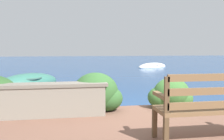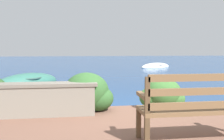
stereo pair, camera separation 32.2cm
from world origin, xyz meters
name	(u,v)px [view 1 (the left image)]	position (x,y,z in m)	size (l,w,h in m)	color
ground_plane	(130,116)	(0.00, 0.00, 0.00)	(80.00, 80.00, 0.00)	navy
park_bench	(212,105)	(0.59, -2.18, 0.70)	(1.48, 0.48, 0.93)	brown
stone_wall	(50,100)	(-1.65, -0.57, 0.53)	(2.10, 0.39, 0.61)	gray
hedge_clump_left	(95,94)	(-0.80, -0.30, 0.55)	(1.12, 0.81, 0.76)	#2D5628
hedge_clump_centre	(171,95)	(0.77, -0.34, 0.49)	(0.93, 0.67, 0.63)	#38662D
rowboat_nearest	(28,83)	(-2.94, 5.02, 0.07)	(2.73, 2.67, 0.81)	#336B5B
rowboat_mid	(152,67)	(4.84, 12.90, 0.05)	(3.02, 2.45, 0.62)	silver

